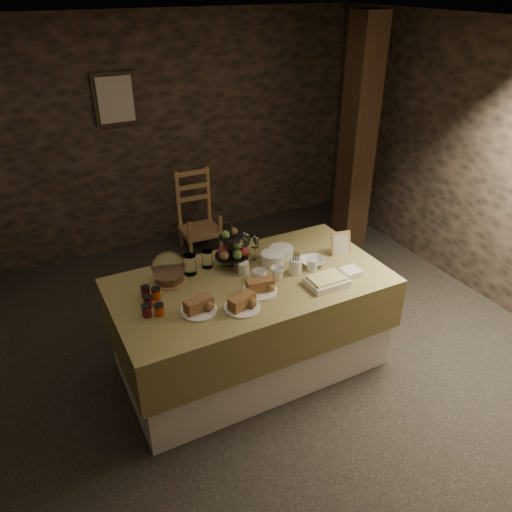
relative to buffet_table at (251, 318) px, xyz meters
name	(u,v)px	position (x,y,z in m)	size (l,w,h in m)	color
ground_plane	(231,364)	(-0.16, 0.07, -0.48)	(5.50, 5.00, 0.01)	black
room_shell	(226,194)	(-0.16, 0.07, 1.08)	(5.52, 5.02, 2.60)	black
buffet_table	(251,318)	(0.00, 0.00, 0.00)	(2.13, 1.13, 0.84)	silver
chair	(197,215)	(0.40, 2.18, -0.07)	(0.45, 0.43, 0.73)	#98683C
timber_column	(358,138)	(2.07, 1.43, 0.82)	(0.30, 0.30, 2.60)	black
framed_picture	(115,99)	(-0.31, 2.53, 1.27)	(0.45, 0.04, 0.55)	#2F2417
plate_stack_a	(272,259)	(0.27, 0.14, 0.41)	(0.19, 0.19, 0.10)	white
plate_stack_b	(281,252)	(0.39, 0.21, 0.40)	(0.20, 0.20, 0.09)	white
cutlery_holder	(296,266)	(0.36, -0.07, 0.42)	(0.10, 0.10, 0.12)	white
cup_a	(259,276)	(0.05, -0.04, 0.40)	(0.12, 0.12, 0.09)	white
cup_b	(277,273)	(0.19, -0.08, 0.41)	(0.11, 0.11, 0.10)	white
mug_c	(243,268)	(-0.01, 0.12, 0.41)	(0.09, 0.09, 0.10)	white
mug_d	(312,265)	(0.50, -0.09, 0.40)	(0.08, 0.08, 0.09)	white
bowl	(312,262)	(0.55, -0.02, 0.38)	(0.20, 0.20, 0.05)	white
cake_dome	(169,270)	(-0.56, 0.27, 0.46)	(0.26, 0.26, 0.26)	#98683C
fruit_stand	(232,251)	(-0.04, 0.25, 0.50)	(0.27, 0.27, 0.38)	black
bread_platter_left	(199,307)	(-0.51, -0.20, 0.40)	(0.26, 0.26, 0.11)	white
bread_platter_center	(242,304)	(-0.22, -0.30, 0.40)	(0.26, 0.26, 0.11)	white
bread_platter_right	(260,287)	(-0.01, -0.18, 0.40)	(0.26, 0.26, 0.11)	white
jam_jars	(151,302)	(-0.78, 0.01, 0.40)	(0.18, 0.32, 0.07)	maroon
tart_dish	(326,281)	(0.48, -0.32, 0.39)	(0.30, 0.22, 0.07)	white
square_dish	(351,272)	(0.73, -0.29, 0.38)	(0.14, 0.14, 0.04)	white
menu_frame	(341,244)	(0.85, 0.02, 0.45)	(0.17, 0.02, 0.22)	#98683C
storage_jar_a	(190,265)	(-0.38, 0.31, 0.44)	(0.10, 0.10, 0.16)	white
storage_jar_b	(207,259)	(-0.22, 0.34, 0.43)	(0.09, 0.09, 0.14)	white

